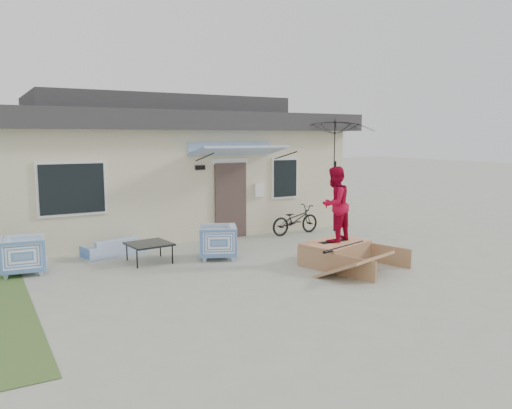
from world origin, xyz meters
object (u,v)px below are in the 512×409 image
bicycle (295,217)px  patio_umbrella (335,173)px  skateboard (334,241)px  skater (335,203)px  coffee_table (149,253)px  armchair_left (24,253)px  loveseat (113,243)px  armchair_right (218,240)px  skate_ramp (335,253)px

bicycle → patio_umbrella: 1.81m
skateboard → skater: (0.00, 0.00, 0.86)m
coffee_table → patio_umbrella: size_ratio=0.38×
armchair_left → coffee_table: (2.55, -0.36, -0.21)m
loveseat → coffee_table: size_ratio=1.63×
armchair_right → patio_umbrella: bearing=130.5°
skater → loveseat: bearing=-57.4°
loveseat → patio_umbrella: size_ratio=0.61×
armchair_left → skateboard: size_ratio=1.14×
loveseat → skater: skater is taller
patio_umbrella → bicycle: bearing=172.9°
patio_umbrella → skate_ramp: 4.24m
loveseat → skateboard: loveseat is taller
skate_ramp → skater: bearing=90.0°
loveseat → skater: bearing=128.4°
armchair_right → skate_ramp: (2.07, -1.77, -0.19)m
armchair_right → skateboard: (2.06, -1.72, 0.08)m
loveseat → patio_umbrella: bearing=165.2°
loveseat → skate_ramp: (4.12, -3.27, -0.04)m
loveseat → skateboard: 5.22m
armchair_right → coffee_table: bearing=-81.7°
loveseat → skate_ramp: size_ratio=0.75×
skate_ramp → loveseat: bearing=125.0°
skate_ramp → coffee_table: bearing=132.0°
armchair_right → coffee_table: armchair_right is taller
loveseat → armchair_right: (2.04, -1.50, 0.15)m
skate_ramp → skateboard: bearing=90.0°
coffee_table → skater: (3.57, -2.14, 1.15)m
skate_ramp → skater: skater is taller
coffee_table → skate_ramp: size_ratio=0.46×
armchair_left → bicycle: size_ratio=0.54×
coffee_table → skater: 4.32m
bicycle → skater: 3.54m
armchair_left → skater: (6.12, -2.50, 0.93)m
loveseat → coffee_table: bearing=102.9°
bicycle → skater: size_ratio=0.97×
coffee_table → bicycle: 4.85m
coffee_table → skateboard: skateboard is taller
armchair_left → skater: 6.67m
armchair_right → skater: 2.84m
skateboard → skater: skater is taller
patio_umbrella → skateboard: 4.13m
armchair_right → loveseat: bearing=-102.4°
coffee_table → loveseat: bearing=116.3°
loveseat → bicycle: 5.26m
patio_umbrella → skate_ramp: (-2.45, -3.12, -1.51)m
loveseat → bicycle: bearing=166.7°
loveseat → armchair_right: bearing=130.3°
armchair_left → skate_ramp: size_ratio=0.45×
armchair_left → skater: skater is taller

